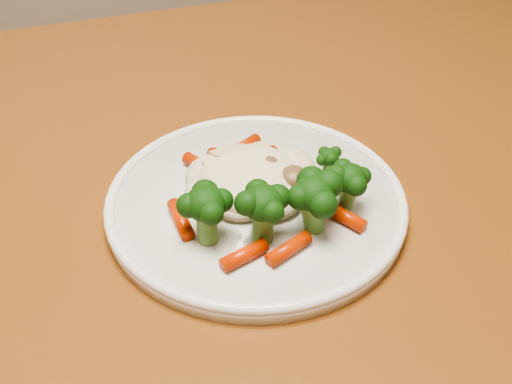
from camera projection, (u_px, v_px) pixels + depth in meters
The scene contains 3 objects.
dining_table at pixel (181, 272), 0.64m from camera, with size 1.29×0.88×0.75m.
plate at pixel (256, 204), 0.57m from camera, with size 0.26×0.26×0.01m, color white.
meal at pixel (265, 187), 0.54m from camera, with size 0.17×0.17×0.05m.
Camera 1 is at (-0.28, -0.13, 1.12)m, focal length 45.00 mm.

